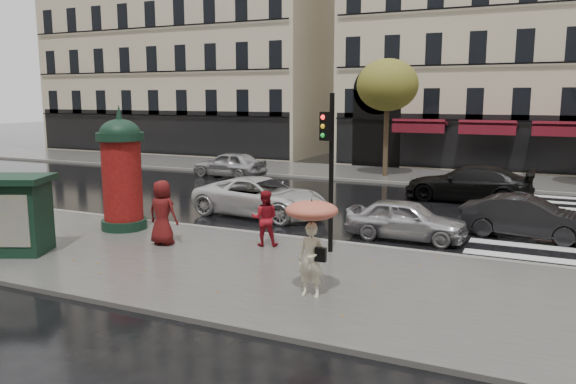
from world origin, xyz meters
The scene contains 19 objects.
ground centered at (0.00, 0.00, 0.00)m, with size 160.00×160.00×0.00m, color black.
near_sidewalk centered at (0.00, -0.50, 0.06)m, with size 90.00×7.00×0.12m, color #474744.
far_sidewalk centered at (0.00, 19.00, 0.06)m, with size 90.00×6.00×0.12m, color #474744.
near_kerb centered at (0.00, 3.00, 0.07)m, with size 90.00×0.25×0.14m, color slate.
far_kerb centered at (0.00, 16.00, 0.07)m, with size 90.00×0.25×0.14m, color slate.
zebra_crossing centered at (6.00, 9.60, 0.01)m, with size 3.60×11.75×0.01m, color silver.
bldg_far_left centered at (-22.00, 30.00, 11.31)m, with size 24.00×14.00×22.90m.
tree_far_left centered at (-2.00, 18.00, 5.17)m, with size 3.40×3.40×6.64m.
woman_umbrella centered at (1.66, -1.80, 1.60)m, with size 1.17×1.17×2.24m.
woman_red centered at (-1.28, 1.64, 0.96)m, with size 0.82×0.64×1.68m, color maroon.
man_burgundy centered at (-4.15, 0.49, 1.10)m, with size 0.96×0.62×1.96m, color #561111.
morris_column centered at (-6.62, 1.61, 2.12)m, with size 1.55×1.55×4.18m.
traffic_light centered at (0.71, 1.77, 2.86)m, with size 0.34×0.45×4.52m.
newsstand centered at (-7.31, -2.00, 1.26)m, with size 2.32×2.17×2.22m.
car_silver centered at (2.30, 4.63, 0.66)m, with size 1.55×3.85×1.31m, color #B3B3B8.
car_darkgrey centered at (5.81, 6.48, 0.68)m, with size 1.44×4.12×1.36m, color black.
car_white centered at (-3.63, 5.91, 0.74)m, with size 2.45×5.32×1.48m, color silver.
car_black centered at (3.22, 12.44, 0.79)m, with size 2.21×5.42×1.57m, color black.
car_far_silver centered at (-10.18, 14.59, 0.74)m, with size 1.75×4.36×1.48m, color #B4B3B8.
Camera 1 is at (6.23, -12.95, 4.53)m, focal length 35.00 mm.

